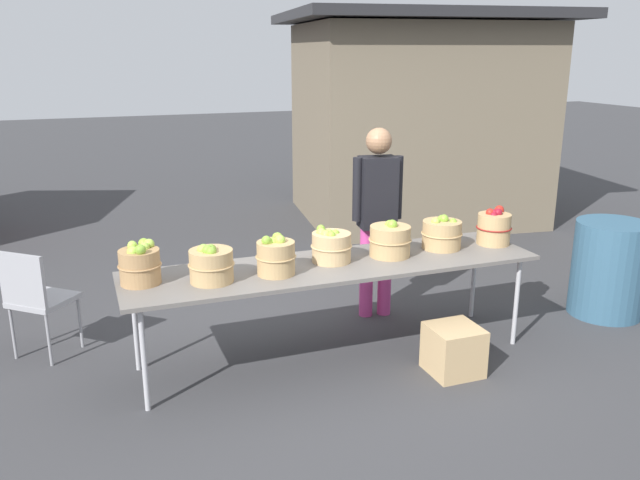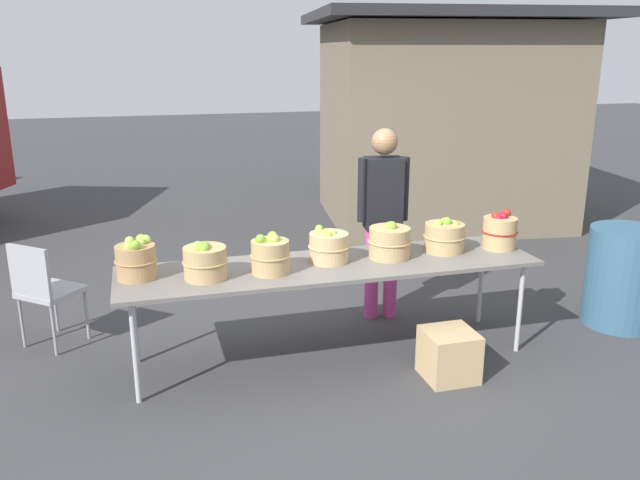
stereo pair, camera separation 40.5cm
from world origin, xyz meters
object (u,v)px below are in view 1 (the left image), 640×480
market_table (334,268)px  apple_basket_green_1 (211,264)px  apple_basket_green_4 (390,240)px  apple_basket_green_2 (276,256)px  vendor_adult (377,208)px  apple_basket_green_5 (442,234)px  produce_crate (453,350)px  trash_barrel (609,269)px  apple_basket_red_0 (494,227)px  apple_basket_green_0 (140,265)px  apple_basket_green_3 (331,246)px  folding_chair (36,295)px

market_table → apple_basket_green_1: apple_basket_green_1 is taller
market_table → apple_basket_green_4: 0.50m
apple_basket_green_2 → vendor_adult: (1.12, 0.71, 0.09)m
apple_basket_green_5 → vendor_adult: vendor_adult is taller
market_table → produce_crate: market_table is taller
apple_basket_green_1 → produce_crate: apple_basket_green_1 is taller
vendor_adult → trash_barrel: 2.13m
apple_basket_green_4 → produce_crate: bearing=-66.9°
apple_basket_green_4 → vendor_adult: (0.18, 0.61, 0.10)m
market_table → apple_basket_green_5: size_ratio=9.50×
apple_basket_red_0 → apple_basket_green_0: bearing=179.1°
apple_basket_green_1 → apple_basket_green_4: 1.40m
apple_basket_green_0 → vendor_adult: 2.11m
apple_basket_green_2 → apple_basket_green_3: size_ratio=0.94×
apple_basket_red_0 → apple_basket_green_3: bearing=178.7°
market_table → folding_chair: size_ratio=3.60×
apple_basket_red_0 → trash_barrel: bearing=-4.1°
apple_basket_green_1 → produce_crate: size_ratio=0.89×
apple_basket_green_0 → produce_crate: size_ratio=0.83×
market_table → folding_chair: 2.25m
apple_basket_green_5 → apple_basket_green_3: bearing=-179.5°
apple_basket_green_2 → apple_basket_green_5: 1.42m
apple_basket_green_2 → vendor_adult: vendor_adult is taller
trash_barrel → market_table: bearing=178.7°
apple_basket_green_1 → apple_basket_red_0: 2.33m
apple_basket_green_1 → apple_basket_green_0: bearing=163.4°
apple_basket_green_0 → trash_barrel: apple_basket_green_0 is taller
apple_basket_red_0 → produce_crate: size_ratio=0.85×
folding_chair → apple_basket_green_3: bearing=-158.0°
apple_basket_green_5 → vendor_adult: size_ratio=0.20×
apple_basket_green_3 → apple_basket_green_5: 0.94m
apple_basket_green_4 → apple_basket_red_0: 0.93m
apple_basket_green_3 → apple_basket_green_5: bearing=0.5°
apple_basket_red_0 → vendor_adult: (-0.76, 0.61, 0.09)m
apple_basket_green_5 → vendor_adult: bearing=117.4°
market_table → trash_barrel: bearing=-1.3°
apple_basket_green_5 → apple_basket_red_0: 0.46m
market_table → apple_basket_green_3: bearing=90.6°
apple_basket_green_0 → produce_crate: apple_basket_green_0 is taller
vendor_adult → apple_basket_green_3: bearing=49.8°
folding_chair → apple_basket_green_1: bearing=-174.8°
apple_basket_green_2 → vendor_adult: bearing=32.4°
apple_basket_green_5 → folding_chair: bearing=166.9°
apple_basket_green_3 → folding_chair: bearing=161.1°
apple_basket_green_0 → apple_basket_red_0: bearing=-0.9°
apple_basket_green_3 → vendor_adult: vendor_adult is taller
apple_basket_green_0 → apple_basket_green_5: size_ratio=0.91×
apple_basket_green_2 → produce_crate: apple_basket_green_2 is taller
vendor_adult → produce_crate: 1.43m
apple_basket_green_3 → apple_basket_red_0: bearing=-1.3°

